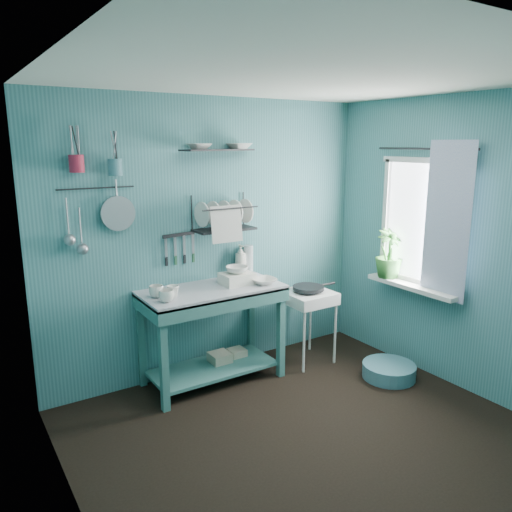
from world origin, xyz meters
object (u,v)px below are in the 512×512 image
dish_rack (224,213)px  storage_tin_small (237,359)px  wash_tub (237,278)px  floor_basin (389,371)px  mug_left (167,296)px  frying_pan (308,288)px  mug_right (156,291)px  potted_plant (389,254)px  utensil_cup_teal (115,167)px  mug_mid (173,291)px  storage_tin_large (220,364)px  hotplate_stand (307,326)px  work_counter (212,335)px  soap_bottle (241,260)px  water_bottle (248,260)px  utensil_cup_magenta (77,164)px  colander (118,213)px

dish_rack → storage_tin_small: (0.08, -0.06, -1.39)m
wash_tub → floor_basin: wash_tub is taller
storage_tin_small → mug_left: bearing=-162.9°
frying_pan → mug_right: bearing=175.2°
mug_left → storage_tin_small: size_ratio=0.61×
potted_plant → storage_tin_small: 1.77m
mug_left → utensil_cup_teal: bearing=124.0°
mug_mid → storage_tin_large: size_ratio=0.45×
mug_right → wash_tub: wash_tub is taller
wash_tub → hotplate_stand: (0.73, -0.10, -0.57)m
mug_left → work_counter: bearing=18.4°
frying_pan → mug_mid: bearing=177.3°
utensil_cup_teal → potted_plant: utensil_cup_teal is taller
soap_bottle → potted_plant: potted_plant is taller
mug_right → water_bottle: (1.02, 0.22, 0.09)m
frying_pan → floor_basin: (0.40, -0.70, -0.68)m
potted_plant → mug_left: bearing=171.6°
wash_tub → storage_tin_large: size_ratio=1.27×
utensil_cup_teal → potted_plant: 2.62m
mug_mid → hotplate_stand: bearing=-2.7°
storage_tin_large → water_bottle: bearing=22.0°
mug_right → wash_tub: size_ratio=0.44×
mug_right → potted_plant: potted_plant is taller
soap_bottle → floor_basin: 1.70m
utensil_cup_teal → storage_tin_small: size_ratio=0.65×
utensil_cup_magenta → floor_basin: size_ratio=0.27×
wash_tub → utensil_cup_teal: (-0.97, 0.21, 0.99)m
work_counter → hotplate_stand: (0.98, -0.12, -0.08)m
utensil_cup_teal → water_bottle: bearing=1.3°
wash_tub → utensil_cup_teal: size_ratio=2.15×
wash_tub → floor_basin: (1.13, -0.81, -0.86)m
colander → mug_mid: bearing=-40.7°
mug_right → frying_pan: 1.50m
potted_plant → storage_tin_small: (-1.37, 0.56, -0.96)m
mug_mid → dish_rack: bearing=18.6°
utensil_cup_magenta → potted_plant: 2.90m
hotplate_stand → storage_tin_small: size_ratio=3.53×
floor_basin → dish_rack: bearing=140.1°
mug_right → utensil_cup_teal: utensil_cup_teal is taller
soap_bottle → mug_right: bearing=-167.7°
soap_bottle → utensil_cup_teal: bearing=-179.6°
water_bottle → utensil_cup_teal: (-1.24, -0.03, 0.90)m
potted_plant → frying_pan: bearing=152.9°
mug_left → soap_bottle: 0.97m
utensil_cup_teal → mug_mid: bearing=-36.7°
mug_right → floor_basin: bearing=-23.8°
potted_plant → floor_basin: size_ratio=0.98×
hotplate_stand → utensil_cup_magenta: utensil_cup_magenta is taller
mug_right → hotplate_stand: 1.59m
work_counter → utensil_cup_magenta: 1.83m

